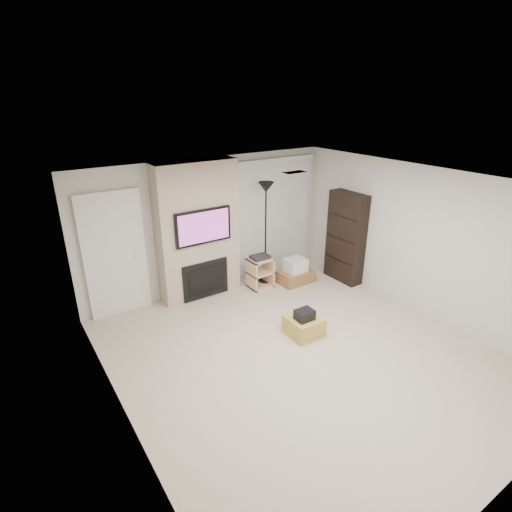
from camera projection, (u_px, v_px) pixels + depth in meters
floor at (302, 354)px, 5.86m from camera, size 5.00×5.50×0.00m
ceiling at (310, 186)px, 4.90m from camera, size 5.00×5.50×0.00m
wall_back at (210, 225)px, 7.49m from camera, size 5.00×0.00×2.50m
wall_left at (119, 336)px, 4.09m from camera, size 0.00×5.50×2.50m
wall_right at (420, 241)px, 6.67m from camera, size 0.00×5.50×2.50m
hvac_vent at (295, 172)px, 5.72m from camera, size 0.35×0.18×0.01m
ottoman at (304, 326)px, 6.29m from camera, size 0.51×0.51×0.30m
black_bag at (305, 315)px, 6.16m from camera, size 0.29×0.23×0.16m
fireplace_wall at (198, 232)px, 7.15m from camera, size 1.50×0.47×2.50m
entry_door at (115, 256)px, 6.61m from camera, size 1.02×0.11×2.14m
vertical_blinds at (272, 213)px, 8.16m from camera, size 1.98×0.10×2.37m
floor_lamp at (266, 205)px, 7.48m from camera, size 0.30×0.30×2.03m
av_stand at (260, 270)px, 7.76m from camera, size 0.45×0.38×0.66m
box_stack at (295, 273)px, 8.05m from camera, size 0.73×0.55×0.48m
bookshelf at (346, 238)px, 7.87m from camera, size 0.30×0.80×1.80m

